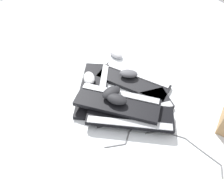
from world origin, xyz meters
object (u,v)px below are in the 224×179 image
at_px(keyboard_2, 94,89).
at_px(mouse_2, 90,78).
at_px(keyboard_1, 133,81).
at_px(keyboard_4, 118,102).
at_px(mouse_4, 117,99).
at_px(mouse_1, 111,92).
at_px(mouse_0, 129,74).
at_px(mouse_3, 116,54).
at_px(keyboard_0, 132,107).
at_px(keyboard_3, 130,116).

distance_m(keyboard_2, mouse_2, 0.07).
height_order(keyboard_1, keyboard_2, same).
relative_size(keyboard_4, mouse_4, 3.81).
bearing_deg(mouse_2, mouse_1, -154.81).
xyz_separation_m(keyboard_2, mouse_0, (0.02, 0.23, 0.04)).
height_order(keyboard_1, mouse_2, mouse_2).
xyz_separation_m(mouse_1, mouse_4, (0.06, 0.00, 0.00)).
bearing_deg(keyboard_4, keyboard_1, 126.29).
relative_size(mouse_0, mouse_2, 1.00).
bearing_deg(mouse_1, mouse_2, 86.67).
xyz_separation_m(keyboard_1, mouse_3, (-0.28, 0.04, 0.01)).
height_order(keyboard_2, mouse_4, mouse_4).
xyz_separation_m(keyboard_0, keyboard_1, (-0.17, 0.11, 0.00)).
bearing_deg(mouse_0, keyboard_0, -81.98).
relative_size(keyboard_0, keyboard_4, 1.10).
xyz_separation_m(keyboard_2, keyboard_3, (0.29, 0.07, 0.03)).
bearing_deg(mouse_1, keyboard_3, -88.04).
relative_size(keyboard_1, keyboard_3, 1.02).
height_order(keyboard_1, keyboard_3, keyboard_3).
xyz_separation_m(keyboard_2, mouse_2, (-0.06, 0.01, 0.04)).
xyz_separation_m(keyboard_3, mouse_4, (-0.08, -0.03, 0.07)).
height_order(mouse_0, mouse_2, same).
distance_m(keyboard_1, mouse_3, 0.29).
bearing_deg(mouse_2, keyboard_4, -154.23).
height_order(keyboard_0, keyboard_1, same).
xyz_separation_m(keyboard_4, mouse_1, (-0.05, -0.01, 0.04)).
xyz_separation_m(keyboard_1, keyboard_3, (0.23, -0.17, 0.03)).
height_order(keyboard_4, mouse_0, keyboard_4).
bearing_deg(keyboard_0, keyboard_4, -105.84).
distance_m(mouse_2, mouse_3, 0.32).
relative_size(keyboard_2, mouse_0, 4.08).
distance_m(mouse_1, mouse_3, 0.46).
xyz_separation_m(keyboard_1, mouse_1, (0.09, -0.20, 0.10)).
bearing_deg(keyboard_2, keyboard_0, 29.37).
bearing_deg(mouse_3, keyboard_0, -30.13).
xyz_separation_m(keyboard_3, keyboard_4, (-0.09, -0.02, 0.03)).
distance_m(keyboard_3, mouse_1, 0.16).
height_order(keyboard_2, mouse_0, mouse_0).
bearing_deg(keyboard_1, mouse_0, -164.89).
distance_m(keyboard_3, mouse_4, 0.11).
relative_size(keyboard_2, mouse_4, 4.08).
height_order(keyboard_2, keyboard_4, keyboard_4).
height_order(keyboard_2, mouse_3, mouse_3).
relative_size(keyboard_1, keyboard_2, 1.01).
bearing_deg(keyboard_2, keyboard_4, 12.63).
distance_m(keyboard_4, mouse_0, 0.26).
bearing_deg(keyboard_0, mouse_0, 153.59).
height_order(keyboard_3, mouse_1, mouse_1).
relative_size(keyboard_2, mouse_2, 4.08).
distance_m(keyboard_0, mouse_3, 0.47).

